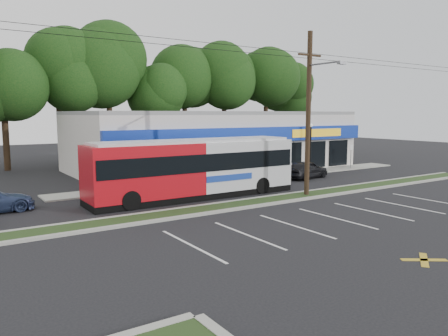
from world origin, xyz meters
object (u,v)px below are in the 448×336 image
at_px(utility_pole, 307,109).
at_px(car_dark, 306,169).
at_px(sign_post, 351,152).
at_px(pedestrian_b, 288,168).
at_px(lamp_post, 311,142).
at_px(metrobus, 195,167).
at_px(pedestrian_a, 260,172).

xyz_separation_m(utility_pole, car_dark, (5.48, 5.59, -4.70)).
bearing_deg(car_dark, sign_post, -86.60).
bearing_deg(pedestrian_b, lamp_post, -149.53).
bearing_deg(metrobus, lamp_post, 17.30).
distance_m(utility_pole, sign_post, 15.71).
bearing_deg(utility_pole, pedestrian_b, 56.35).
xyz_separation_m(utility_pole, lamp_post, (8.17, 7.87, -2.74)).
distance_m(utility_pole, metrobus, 7.68).
relative_size(lamp_post, pedestrian_b, 2.47).
distance_m(lamp_post, car_dark, 4.04).
relative_size(sign_post, pedestrian_a, 1.44).
xyz_separation_m(lamp_post, sign_post, (5.00, -0.23, -1.12)).
height_order(utility_pole, metrobus, utility_pole).
xyz_separation_m(car_dark, pedestrian_b, (-1.38, 0.57, 0.14)).
xyz_separation_m(sign_post, car_dark, (-7.69, -2.06, -0.84)).
height_order(utility_pole, car_dark, utility_pole).
height_order(lamp_post, sign_post, lamp_post).
xyz_separation_m(car_dark, pedestrian_a, (-4.39, 0.28, 0.05)).
relative_size(sign_post, metrobus, 0.17).
bearing_deg(pedestrian_b, pedestrian_a, 13.15).
height_order(lamp_post, pedestrian_b, lamp_post).
distance_m(car_dark, pedestrian_a, 4.40).
distance_m(pedestrian_a, pedestrian_b, 3.03).
distance_m(car_dark, pedestrian_b, 1.50).
bearing_deg(car_dark, pedestrian_a, 74.76).
bearing_deg(pedestrian_a, pedestrian_b, 161.48).
bearing_deg(pedestrian_b, sign_post, -163.07).
bearing_deg(pedestrian_a, car_dark, 152.30).
distance_m(lamp_post, pedestrian_b, 4.77).
bearing_deg(utility_pole, lamp_post, 43.95).
bearing_deg(car_dark, utility_pole, 123.95).
height_order(pedestrian_a, pedestrian_b, pedestrian_b).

